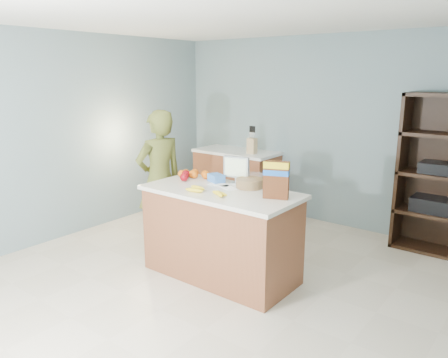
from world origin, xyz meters
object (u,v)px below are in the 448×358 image
Objects in this scene: tv at (236,168)px; person at (160,180)px; cereal_box at (276,177)px; shelving_unit at (442,178)px; counter_peninsula at (221,237)px.

person is at bearing -173.73° from tv.
cereal_box is (0.61, -0.23, 0.04)m from tv.
shelving_unit is at bearing 138.76° from person.
person is at bearing 175.94° from cereal_box.
cereal_box is (-0.98, -1.97, 0.23)m from shelving_unit.
shelving_unit is 5.28× the size of cereal_box.
shelving_unit reaches higher than tv.
shelving_unit is (1.55, 2.05, 0.45)m from counter_peninsula.
tv is (-0.04, 0.30, 0.64)m from counter_peninsula.
counter_peninsula is at bearing -127.11° from shelving_unit.
tv is at bearing 109.47° from person.
counter_peninsula is at bearing 92.94° from person.
tv is at bearing -132.25° from shelving_unit.
shelving_unit is 6.38× the size of tv.
shelving_unit reaches higher than cereal_box.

